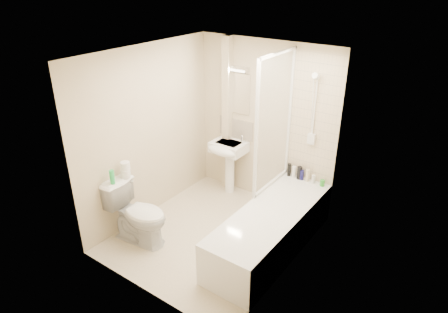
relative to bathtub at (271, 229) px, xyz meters
The scene contains 26 objects.
floor 0.83m from the bathtub, 165.07° to the right, with size 2.50×2.50×0.00m, color beige.
wall_back 1.58m from the bathtub, 125.54° to the left, with size 2.20×0.02×2.40m, color beige.
wall_left 2.07m from the bathtub, behind, with size 0.02×2.50×2.40m, color beige.
wall_right 1.00m from the bathtub, 29.74° to the right, with size 0.02×2.50×2.40m, color beige.
ceiling 2.25m from the bathtub, 165.07° to the right, with size 2.20×2.50×0.02m, color white.
tile_back 1.54m from the bathtub, 90.00° to the left, with size 0.70×0.01×1.75m, color beige.
tile_right 1.19m from the bathtub, ahead, with size 0.01×2.10×1.75m, color beige.
pipe_boxing 1.92m from the bathtub, 144.15° to the left, with size 0.12×0.12×2.40m, color beige.
splashback 1.78m from the bathtub, 140.00° to the left, with size 0.60×0.01×0.30m, color beige.
mirror 2.07m from the bathtub, 140.06° to the left, with size 0.46×0.01×0.60m, color white.
strip_light 2.31m from the bathtub, 140.69° to the left, with size 0.42×0.07×0.07m, color silver.
bathtub is the anchor object (origin of this frame).
shower_screen 1.35m from the bathtub, 120.33° to the left, with size 0.04×0.92×1.80m.
shower_fixture 1.60m from the bathtub, 90.10° to the left, with size 0.10×0.16×0.99m.
pedestal_sink 1.54m from the bathtub, 146.73° to the left, with size 0.51×0.47×0.98m.
bottle_black_a 1.06m from the bathtub, 105.40° to the left, with size 0.05×0.05×0.19m, color black.
bottle_white_a 1.04m from the bathtub, 101.10° to the left, with size 0.06×0.06×0.16m, color white.
bottle_black_b 1.03m from the bathtub, 96.21° to the left, with size 0.07×0.07×0.19m, color black.
bottle_blue 1.02m from the bathtub, 94.00° to the left, with size 0.06×0.06×0.14m, color #151356.
bottle_cream 1.02m from the bathtub, 89.00° to the left, with size 0.05×0.05×0.18m, color beige.
bottle_white_b 1.02m from the bathtub, 83.51° to the left, with size 0.05×0.05×0.12m, color silver.
bottle_green 1.04m from the bathtub, 75.88° to the left, with size 0.06×0.06×0.09m, color green.
toilet 1.70m from the bathtub, 150.37° to the right, with size 0.85×0.54×0.82m, color white.
toilet_roll_lower 1.97m from the bathtub, 156.57° to the right, with size 0.12×0.12×0.11m, color white.
toilet_roll_upper 2.00m from the bathtub, 156.81° to the right, with size 0.12×0.12×0.10m, color white.
green_bottle 2.08m from the bathtub, 150.80° to the right, with size 0.06×0.06×0.18m, color green.
Camera 1 is at (2.67, -3.48, 3.26)m, focal length 32.00 mm.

